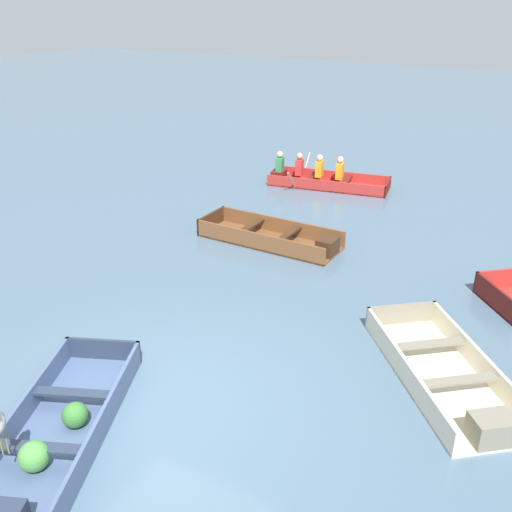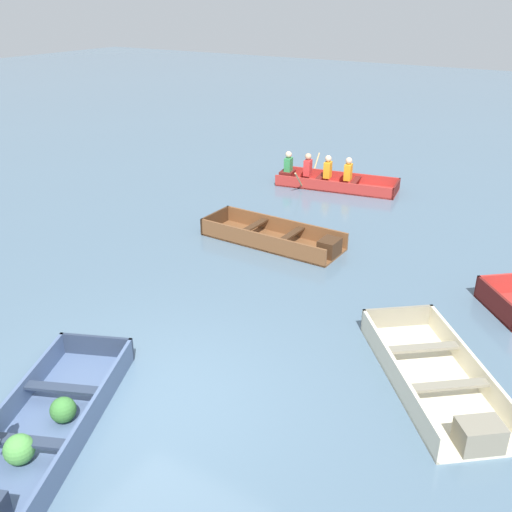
{
  "view_description": "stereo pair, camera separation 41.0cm",
  "coord_description": "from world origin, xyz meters",
  "px_view_note": "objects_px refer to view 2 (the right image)",
  "views": [
    {
      "loc": [
        4.02,
        -4.62,
        4.96
      ],
      "look_at": [
        -0.88,
        4.04,
        0.35
      ],
      "focal_mm": 40.0,
      "sensor_mm": 36.0,
      "label": 1
    },
    {
      "loc": [
        4.37,
        -4.41,
        4.96
      ],
      "look_at": [
        -0.88,
        4.04,
        0.35
      ],
      "focal_mm": 40.0,
      "sensor_mm": 36.0,
      "label": 2
    }
  ],
  "objects_px": {
    "skiff_cream_near_moored": "(438,381)",
    "rowboat_red_with_crew": "(328,179)",
    "skiff_wooden_brown_mid_moored": "(278,238)",
    "dinghy_slate_blue_foreground": "(41,431)"
  },
  "relations": [
    {
      "from": "skiff_wooden_brown_mid_moored",
      "to": "rowboat_red_with_crew",
      "type": "distance_m",
      "value": 4.34
    },
    {
      "from": "dinghy_slate_blue_foreground",
      "to": "skiff_cream_near_moored",
      "type": "xyz_separation_m",
      "value": [
        3.81,
        3.52,
        -0.01
      ]
    },
    {
      "from": "skiff_cream_near_moored",
      "to": "skiff_wooden_brown_mid_moored",
      "type": "relative_size",
      "value": 0.96
    },
    {
      "from": "dinghy_slate_blue_foreground",
      "to": "skiff_wooden_brown_mid_moored",
      "type": "xyz_separation_m",
      "value": [
        -0.54,
        6.71,
        -0.01
      ]
    },
    {
      "from": "skiff_cream_near_moored",
      "to": "rowboat_red_with_crew",
      "type": "height_order",
      "value": "rowboat_red_with_crew"
    },
    {
      "from": "skiff_cream_near_moored",
      "to": "rowboat_red_with_crew",
      "type": "xyz_separation_m",
      "value": [
        -5.17,
        7.45,
        0.09
      ]
    },
    {
      "from": "skiff_wooden_brown_mid_moored",
      "to": "rowboat_red_with_crew",
      "type": "height_order",
      "value": "rowboat_red_with_crew"
    },
    {
      "from": "skiff_wooden_brown_mid_moored",
      "to": "rowboat_red_with_crew",
      "type": "relative_size",
      "value": 0.91
    },
    {
      "from": "dinghy_slate_blue_foreground",
      "to": "rowboat_red_with_crew",
      "type": "distance_m",
      "value": 11.05
    },
    {
      "from": "skiff_cream_near_moored",
      "to": "rowboat_red_with_crew",
      "type": "relative_size",
      "value": 0.87
    }
  ]
}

